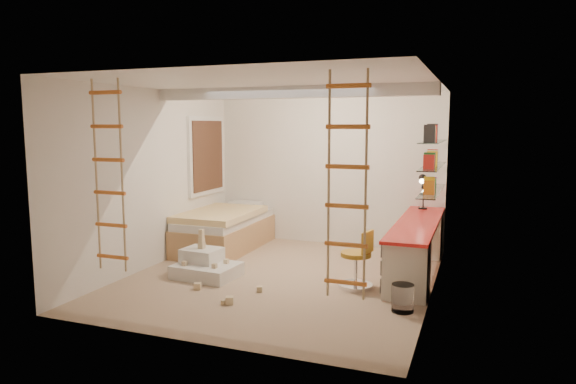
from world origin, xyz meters
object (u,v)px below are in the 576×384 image
at_px(bed, 225,230).
at_px(swivel_chair, 357,267).
at_px(desk, 417,245).
at_px(play_platform, 205,266).

height_order(bed, swivel_chair, swivel_chair).
bearing_deg(bed, desk, -6.49).
xyz_separation_m(bed, swivel_chair, (2.56, -1.27, -0.05)).
relative_size(desk, bed, 1.40).
bearing_deg(play_platform, desk, 23.02).
xyz_separation_m(bed, play_platform, (0.48, -1.52, -0.19)).
bearing_deg(desk, swivel_chair, -124.97).
relative_size(desk, swivel_chair, 3.72).
height_order(desk, bed, desk).
xyz_separation_m(desk, play_platform, (-2.72, -1.15, -0.26)).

